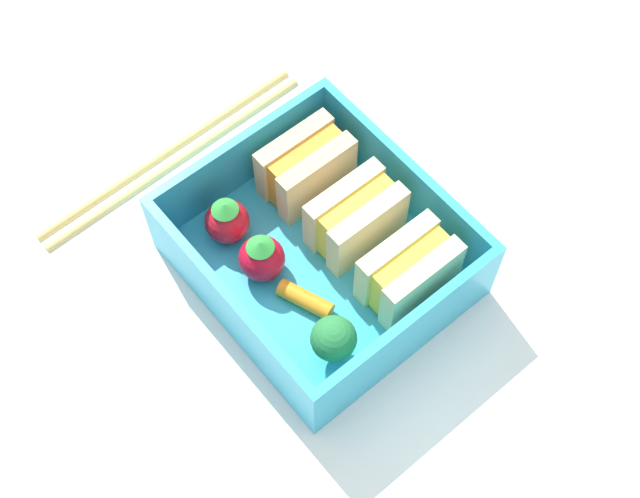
{
  "coord_description": "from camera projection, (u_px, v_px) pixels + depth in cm",
  "views": [
    {
      "loc": [
        20.68,
        -17.19,
        52.25
      ],
      "look_at": [
        0.0,
        0.0,
        2.7
      ],
      "focal_mm": 50.0,
      "sensor_mm": 36.0,
      "label": 1
    }
  ],
  "objects": [
    {
      "name": "strawberry_far_left",
      "position": [
        262.0,
        258.0,
        0.56
      ],
      "size": [
        2.98,
        2.98,
        3.58
      ],
      "color": "red",
      "rests_on": "bento_tray"
    },
    {
      "name": "bento_tray",
      "position": [
        320.0,
        264.0,
        0.58
      ],
      "size": [
        16.81,
        14.86,
        1.2
      ],
      "primitive_type": "cube",
      "color": "#2D9CBE",
      "rests_on": "ground_plane"
    },
    {
      "name": "carrot_stick_far_left",
      "position": [
        305.0,
        299.0,
        0.56
      ],
      "size": [
        3.83,
        2.36,
        1.13
      ],
      "primitive_type": "cylinder",
      "rotation": [
        1.57,
        0.0,
        1.93
      ],
      "color": "orange",
      "rests_on": "bento_tray"
    },
    {
      "name": "broccoli_floret",
      "position": [
        334.0,
        339.0,
        0.53
      ],
      "size": [
        2.81,
        2.81,
        3.73
      ],
      "color": "#8DBF6A",
      "rests_on": "bento_tray"
    },
    {
      "name": "sandwich_left",
      "position": [
        306.0,
        167.0,
        0.58
      ],
      "size": [
        3.52,
        5.88,
        4.42
      ],
      "color": "#DBBC83",
      "rests_on": "bento_tray"
    },
    {
      "name": "bento_rim",
      "position": [
        320.0,
        242.0,
        0.56
      ],
      "size": [
        16.81,
        14.86,
        4.76
      ],
      "color": "#2D9CBE",
      "rests_on": "bento_tray"
    },
    {
      "name": "ground_plane",
      "position": [
        320.0,
        275.0,
        0.6
      ],
      "size": [
        120.0,
        120.0,
        2.0
      ],
      "primitive_type": "cube",
      "color": "silver"
    },
    {
      "name": "chopstick_pair",
      "position": [
        172.0,
        154.0,
        0.63
      ],
      "size": [
        2.2,
        21.73,
        0.7
      ],
      "color": "tan",
      "rests_on": "ground_plane"
    },
    {
      "name": "sandwich_center_left",
      "position": [
        355.0,
        218.0,
        0.57
      ],
      "size": [
        3.52,
        5.88,
        4.42
      ],
      "color": "beige",
      "rests_on": "bento_tray"
    },
    {
      "name": "strawberry_left",
      "position": [
        227.0,
        221.0,
        0.57
      ],
      "size": [
        2.95,
        2.95,
        3.55
      ],
      "color": "red",
      "rests_on": "bento_tray"
    },
    {
      "name": "sandwich_center",
      "position": [
        409.0,
        272.0,
        0.55
      ],
      "size": [
        3.52,
        5.88,
        4.42
      ],
      "color": "beige",
      "rests_on": "bento_tray"
    }
  ]
}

